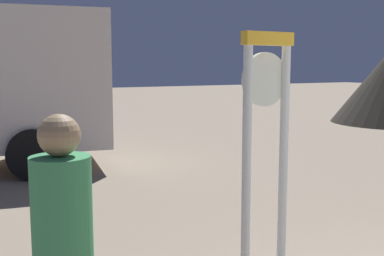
% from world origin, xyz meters
% --- Properties ---
extents(standing_clock, '(0.45, 0.11, 2.26)m').
position_xyz_m(standing_clock, '(-1.18, 1.68, 1.39)').
color(standing_clock, silver).
rests_on(standing_clock, ground_plane).
extents(person_near_clock, '(0.34, 0.34, 1.75)m').
position_xyz_m(person_near_clock, '(-2.82, 1.36, 0.98)').
color(person_near_clock, '#B53860').
rests_on(person_near_clock, ground_plane).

